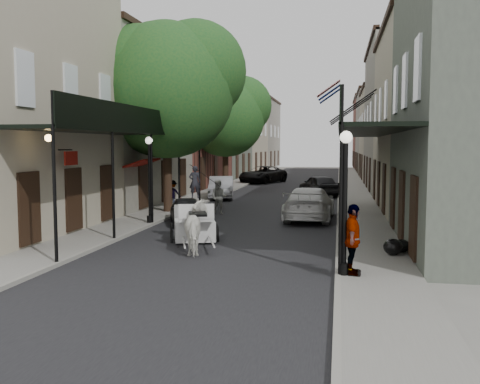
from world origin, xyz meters
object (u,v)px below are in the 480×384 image
at_px(lamppost_left, 149,178).
at_px(car_right_near, 309,203).
at_px(pedestrian_sidewalk_left, 172,194).
at_px(tree_near, 175,85).
at_px(carriage, 194,210).
at_px(pedestrian_walking, 219,197).
at_px(car_left_mid, 221,188).
at_px(car_left_near, 187,211).
at_px(car_left_far, 263,174).
at_px(car_right_far, 319,185).
at_px(horse, 198,227).
at_px(lamppost_right_far, 342,168).
at_px(tree_far, 230,114).
at_px(lamppost_right_near, 345,201).
at_px(pedestrian_sidewalk_right, 353,240).

xyz_separation_m(lamppost_left, car_right_near, (6.70, 3.00, -1.29)).
bearing_deg(pedestrian_sidewalk_left, tree_near, 102.40).
distance_m(carriage, pedestrian_walking, 7.23).
bearing_deg(car_right_near, car_left_mid, -53.49).
relative_size(pedestrian_walking, pedestrian_sidewalk_left, 1.17).
height_order(pedestrian_walking, car_left_near, pedestrian_walking).
bearing_deg(car_left_near, car_right_near, 3.87).
distance_m(tree_near, car_right_near, 8.96).
height_order(tree_near, car_right_near, tree_near).
bearing_deg(carriage, pedestrian_walking, 76.84).
bearing_deg(car_left_far, car_right_far, -43.66).
bearing_deg(horse, car_right_far, -117.23).
distance_m(car_left_near, car_left_far, 26.31).
distance_m(pedestrian_sidewalk_left, car_left_far, 21.31).
distance_m(pedestrian_walking, car_left_mid, 7.92).
bearing_deg(lamppost_left, car_left_near, 23.11).
bearing_deg(car_left_mid, pedestrian_sidewalk_left, -112.57).
bearing_deg(lamppost_right_far, lamppost_left, -124.35).
distance_m(tree_far, lamppost_right_near, 27.74).
height_order(pedestrian_sidewalk_left, car_right_far, pedestrian_sidewalk_left).
bearing_deg(car_left_near, pedestrian_sidewalk_right, -71.74).
relative_size(car_left_mid, car_right_far, 1.01).
xyz_separation_m(tree_near, car_right_near, (6.80, -1.18, -5.72)).
height_order(horse, car_right_near, horse).
height_order(lamppost_right_far, pedestrian_sidewalk_right, lamppost_right_far).
distance_m(tree_far, carriage, 21.86).
height_order(lamppost_left, car_left_near, lamppost_left).
height_order(pedestrian_sidewalk_right, car_right_near, pedestrian_sidewalk_right).
bearing_deg(car_left_far, tree_near, -71.62).
height_order(lamppost_right_far, car_right_far, lamppost_right_far).
relative_size(car_left_far, car_right_near, 1.06).
relative_size(horse, car_right_near, 0.37).
relative_size(lamppost_right_near, car_left_mid, 0.85).
bearing_deg(pedestrian_walking, tree_near, -173.39).
bearing_deg(tree_near, car_left_mid, 85.63).
bearing_deg(car_left_far, lamppost_right_near, -57.11).
bearing_deg(tree_far, pedestrian_sidewalk_right, -71.89).
relative_size(lamppost_right_near, car_right_far, 0.85).
relative_size(tree_near, car_left_mid, 2.20).
height_order(car_left_far, car_right_near, car_left_far).
xyz_separation_m(carriage, pedestrian_walking, (-0.68, 7.20, -0.22)).
bearing_deg(lamppost_right_far, lamppost_right_near, -90.00).
bearing_deg(carriage, car_right_far, 59.07).
bearing_deg(tree_near, lamppost_right_far, 43.31).
bearing_deg(lamppost_right_near, car_right_far, 93.75).
xyz_separation_m(car_left_near, car_right_near, (5.22, 2.37, 0.17)).
bearing_deg(car_left_far, pedestrian_sidewalk_right, -56.77).
bearing_deg(car_left_far, lamppost_right_far, -43.20).
distance_m(lamppost_left, car_left_mid, 12.07).
xyz_separation_m(lamppost_right_far, pedestrian_walking, (-6.10, -7.77, -1.19)).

